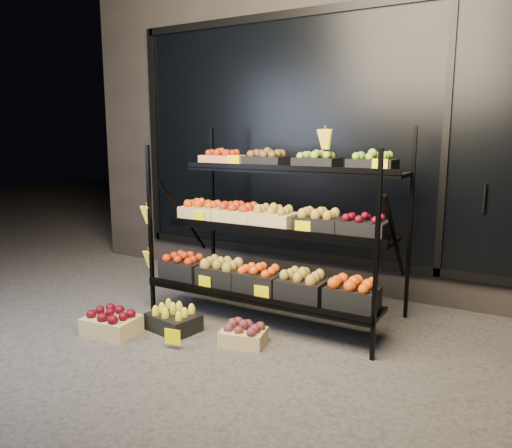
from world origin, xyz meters
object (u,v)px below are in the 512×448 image
Objects in this scene: floor_crate_left at (111,322)px; floor_crate_midright at (243,334)px; display_rack at (272,229)px; floor_crate_midleft at (173,319)px.

floor_crate_left is 1.09m from floor_crate_midright.
display_rack is 5.73× the size of floor_crate_midright.
floor_crate_left reaches higher than floor_crate_midright.
display_rack is 4.81× the size of floor_crate_midleft.
floor_crate_midright is (1.03, 0.36, -0.01)m from floor_crate_left.
floor_crate_midright is (0.64, 0.05, -0.01)m from floor_crate_midleft.
floor_crate_left is at bearing -130.69° from floor_crate_midleft.
floor_crate_left is 0.49m from floor_crate_midleft.
display_rack reaches higher than floor_crate_midleft.
display_rack is 1.12m from floor_crate_midleft.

